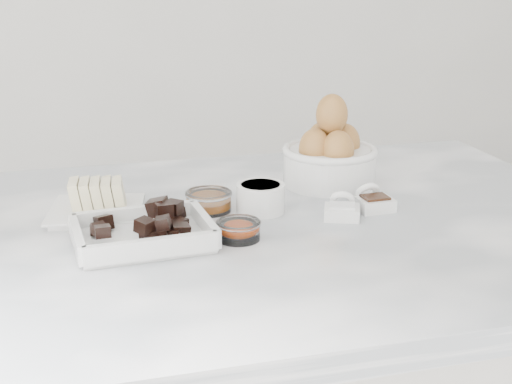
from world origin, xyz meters
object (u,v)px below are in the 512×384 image
(salt_spoon, at_px, (342,209))
(honey_bowl, at_px, (209,201))
(chocolate_dish, at_px, (143,230))
(egg_bowl, at_px, (330,156))
(butter_plate, at_px, (94,203))
(vanilla_spoon, at_px, (373,201))
(sugar_ramekin, at_px, (261,197))
(zest_bowl, at_px, (239,229))

(salt_spoon, bearing_deg, honey_bowl, 156.51)
(chocolate_dish, distance_m, egg_bowl, 0.42)
(chocolate_dish, bearing_deg, butter_plate, 113.73)
(butter_plate, height_order, vanilla_spoon, butter_plate)
(butter_plate, relative_size, honey_bowl, 2.19)
(sugar_ramekin, height_order, zest_bowl, sugar_ramekin)
(egg_bowl, height_order, salt_spoon, egg_bowl)
(egg_bowl, height_order, honey_bowl, egg_bowl)
(honey_bowl, xyz_separation_m, vanilla_spoon, (0.26, -0.06, -0.00))
(egg_bowl, bearing_deg, vanilla_spoon, -82.14)
(butter_plate, distance_m, honey_bowl, 0.18)
(vanilla_spoon, bearing_deg, butter_plate, 169.21)
(chocolate_dish, xyz_separation_m, honey_bowl, (0.12, 0.12, -0.00))
(vanilla_spoon, bearing_deg, sugar_ramekin, 169.04)
(butter_plate, height_order, salt_spoon, butter_plate)
(sugar_ramekin, xyz_separation_m, vanilla_spoon, (0.18, -0.04, -0.01))
(zest_bowl, xyz_separation_m, vanilla_spoon, (0.25, 0.07, -0.00))
(egg_bowl, distance_m, salt_spoon, 0.18)
(sugar_ramekin, distance_m, vanilla_spoon, 0.19)
(sugar_ramekin, xyz_separation_m, salt_spoon, (0.12, -0.06, -0.01))
(butter_plate, relative_size, egg_bowl, 0.97)
(egg_bowl, xyz_separation_m, zest_bowl, (-0.23, -0.22, -0.04))
(salt_spoon, bearing_deg, butter_plate, 164.07)
(zest_bowl, bearing_deg, vanilla_spoon, 16.41)
(butter_plate, relative_size, vanilla_spoon, 2.39)
(honey_bowl, bearing_deg, egg_bowl, 19.48)
(egg_bowl, relative_size, salt_spoon, 2.17)
(butter_plate, height_order, honey_bowl, butter_plate)
(butter_plate, relative_size, zest_bowl, 2.53)
(chocolate_dish, height_order, egg_bowl, egg_bowl)
(egg_bowl, height_order, zest_bowl, egg_bowl)
(chocolate_dish, height_order, honey_bowl, chocolate_dish)
(butter_plate, height_order, sugar_ramekin, butter_plate)
(chocolate_dish, xyz_separation_m, egg_bowl, (0.37, 0.20, 0.03))
(sugar_ramekin, relative_size, salt_spoon, 0.98)
(sugar_ramekin, bearing_deg, chocolate_dish, -156.11)
(sugar_ramekin, bearing_deg, vanilla_spoon, -10.96)
(egg_bowl, bearing_deg, zest_bowl, -135.62)
(chocolate_dish, relative_size, zest_bowl, 3.07)
(egg_bowl, bearing_deg, honey_bowl, -160.52)
(honey_bowl, distance_m, vanilla_spoon, 0.27)
(zest_bowl, bearing_deg, egg_bowl, 44.38)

